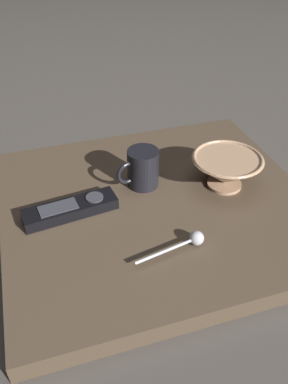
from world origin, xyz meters
name	(u,v)px	position (x,y,z in m)	size (l,w,h in m)	color
ground_plane	(157,214)	(0.00, 0.00, 0.00)	(6.00, 6.00, 0.00)	#47423D
table	(157,207)	(0.00, 0.00, 0.02)	(0.67, 0.61, 0.04)	#4C3D2D
cereal_bowl	(226,170)	(0.17, 0.01, 0.08)	(0.16, 0.16, 0.08)	tan
coffee_mug	(142,168)	(-0.01, 0.07, 0.09)	(0.10, 0.07, 0.09)	black
teaspoon	(192,240)	(0.02, -0.15, 0.05)	(0.15, 0.04, 0.03)	silver
tv_remote_near	(71,209)	(-0.19, 0.01, 0.05)	(0.20, 0.08, 0.03)	black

